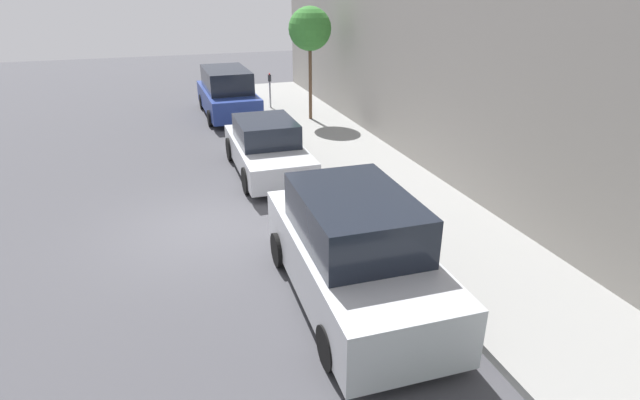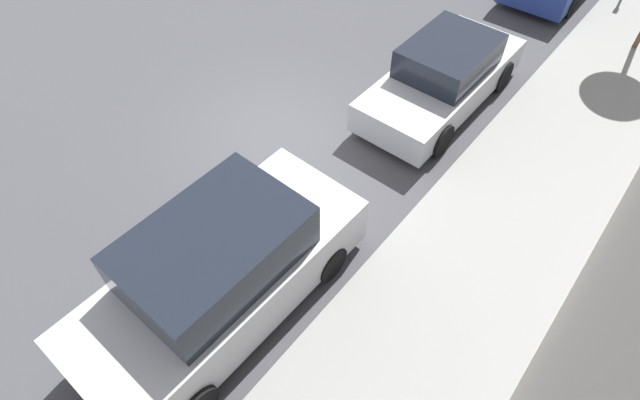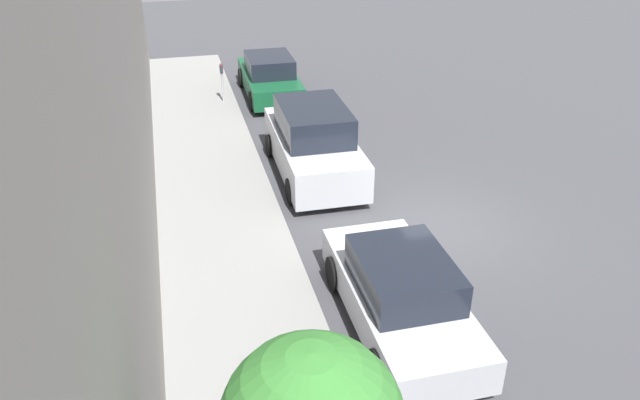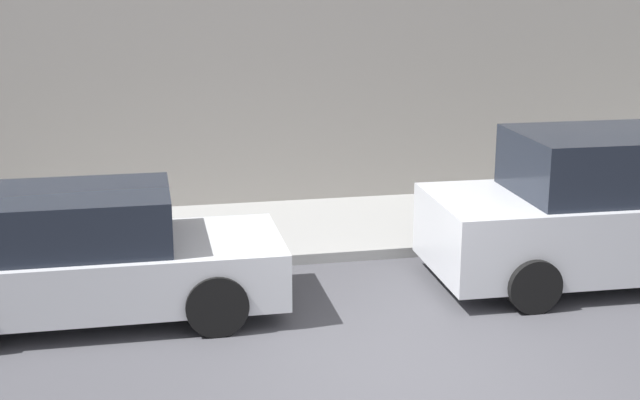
# 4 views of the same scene
# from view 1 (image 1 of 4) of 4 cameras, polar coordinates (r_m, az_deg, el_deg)

# --- Properties ---
(ground_plane) EXTENTS (60.00, 60.00, 0.00)m
(ground_plane) POSITION_cam_1_polar(r_m,az_deg,el_deg) (11.52, -12.99, -3.31)
(ground_plane) COLOR #424247
(sidewalk) EXTENTS (2.96, 32.00, 0.15)m
(sidewalk) POSITION_cam_1_polar(r_m,az_deg,el_deg) (12.79, 9.65, 0.13)
(sidewalk) COLOR gray
(sidewalk) RESTS_ON ground_plane
(parked_suv_second) EXTENTS (2.08, 4.84, 1.98)m
(parked_suv_second) POSITION_cam_1_polar(r_m,az_deg,el_deg) (8.50, 3.82, -5.87)
(parked_suv_second) COLOR #B7BABF
(parked_suv_second) RESTS_ON ground_plane
(parked_sedan_third) EXTENTS (1.92, 4.51, 1.54)m
(parked_sedan_third) POSITION_cam_1_polar(r_m,az_deg,el_deg) (14.49, -6.08, 5.92)
(parked_sedan_third) COLOR #B7BABF
(parked_sedan_third) RESTS_ON ground_plane
(parked_minivan_fourth) EXTENTS (2.02, 4.93, 1.90)m
(parked_minivan_fourth) POSITION_cam_1_polar(r_m,az_deg,el_deg) (21.24, -10.55, 11.93)
(parked_minivan_fourth) COLOR navy
(parked_minivan_fourth) RESTS_ON ground_plane
(parking_meter_far) EXTENTS (0.11, 0.15, 1.44)m
(parking_meter_far) POSITION_cam_1_polar(r_m,az_deg,el_deg) (21.72, -5.75, 12.76)
(parking_meter_far) COLOR #ADADB2
(parking_meter_far) RESTS_ON sidewalk
(street_tree) EXTENTS (1.59, 1.59, 4.17)m
(street_tree) POSITION_cam_1_polar(r_m,az_deg,el_deg) (19.41, -1.16, 18.93)
(street_tree) COLOR brown
(street_tree) RESTS_ON sidewalk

